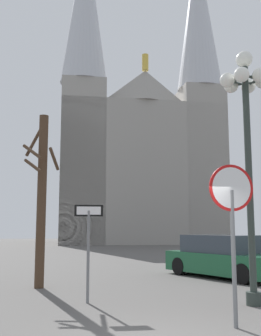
# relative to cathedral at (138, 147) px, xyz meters

# --- Properties ---
(cathedral) EXTENTS (18.70, 15.12, 36.08)m
(cathedral) POSITION_rel_cathedral_xyz_m (0.00, 0.00, 0.00)
(cathedral) COLOR gray
(cathedral) RESTS_ON ground
(stop_sign) EXTENTS (0.86, 0.16, 2.92)m
(stop_sign) POSITION_rel_cathedral_xyz_m (-2.26, -39.25, -8.88)
(stop_sign) COLOR slate
(stop_sign) RESTS_ON ground
(one_way_arrow_sign) EXTENTS (0.69, 0.07, 2.30)m
(one_way_arrow_sign) POSITION_rel_cathedral_xyz_m (-4.92, -36.60, -9.46)
(one_way_arrow_sign) COLOR slate
(one_way_arrow_sign) RESTS_ON ground
(street_lamp) EXTENTS (1.26, 1.14, 6.08)m
(street_lamp) POSITION_rel_cathedral_xyz_m (-1.14, -37.22, -6.58)
(street_lamp) COLOR #2D3833
(street_lamp) RESTS_ON ground
(bare_tree) EXTENTS (1.12, 1.17, 5.19)m
(bare_tree) POSITION_rel_cathedral_xyz_m (-6.40, -34.06, -8.23)
(bare_tree) COLOR #473323
(bare_tree) RESTS_ON ground
(parked_car_near_green) EXTENTS (3.72, 4.86, 1.48)m
(parked_car_near_green) POSITION_rel_cathedral_xyz_m (-0.21, -31.98, -10.26)
(parked_car_near_green) COLOR #1E5B38
(parked_car_near_green) RESTS_ON ground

